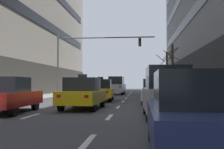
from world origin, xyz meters
TOP-DOWN VIEW (x-y plane):
  - ground_plane at (0.00, 0.00)m, footprint 120.00×120.00m
  - sidewalk_right at (6.68, 0.00)m, footprint 3.17×80.00m
  - lane_stripe_l1_s3 at (-1.70, -3.00)m, footprint 0.16×2.00m
  - lane_stripe_l1_s4 at (-1.70, 2.00)m, footprint 0.16×2.00m
  - lane_stripe_l1_s5 at (-1.70, 7.00)m, footprint 0.16×2.00m
  - lane_stripe_l1_s6 at (-1.70, 12.00)m, footprint 0.16×2.00m
  - lane_stripe_l1_s7 at (-1.70, 17.00)m, footprint 0.16×2.00m
  - lane_stripe_l1_s8 at (-1.70, 22.00)m, footprint 0.16×2.00m
  - lane_stripe_l1_s9 at (-1.70, 27.00)m, footprint 0.16×2.00m
  - lane_stripe_l1_s10 at (-1.70, 32.00)m, footprint 0.16×2.00m
  - lane_stripe_l2_s2 at (1.70, -8.00)m, footprint 0.16×2.00m
  - lane_stripe_l2_s3 at (1.70, -3.00)m, footprint 0.16×2.00m
  - lane_stripe_l2_s4 at (1.70, 2.00)m, footprint 0.16×2.00m
  - lane_stripe_l2_s5 at (1.70, 7.00)m, footprint 0.16×2.00m
  - lane_stripe_l2_s6 at (1.70, 12.00)m, footprint 0.16×2.00m
  - lane_stripe_l2_s7 at (1.70, 17.00)m, footprint 0.16×2.00m
  - lane_stripe_l2_s8 at (1.70, 22.00)m, footprint 0.16×2.00m
  - lane_stripe_l2_s9 at (1.70, 27.00)m, footprint 0.16×2.00m
  - lane_stripe_l2_s10 at (1.70, 32.00)m, footprint 0.16×2.00m
  - taxi_driving_0 at (-3.31, 20.16)m, footprint 1.82×4.28m
  - taxi_driving_1 at (-0.12, 0.49)m, footprint 2.02×4.61m
  - car_driving_2 at (-3.25, -1.89)m, footprint 2.04×4.60m
  - taxi_driving_3 at (-0.11, 7.32)m, footprint 2.12×4.67m
  - taxi_driving_4 at (-3.28, 26.72)m, footprint 1.97×4.49m
  - car_driving_5 at (0.11, 20.32)m, footprint 2.10×4.71m
  - car_parked_0 at (4.04, -9.14)m, footprint 1.87×4.37m
  - car_parked_1 at (4.04, -3.06)m, footprint 1.91×4.35m
  - car_parked_2 at (4.04, 4.18)m, footprint 2.01×4.56m
  - traffic_signal_0 at (-2.36, 13.78)m, footprint 10.10×0.35m
  - street_tree_0 at (6.37, 14.63)m, footprint 1.31×1.40m
  - street_tree_1 at (6.34, 20.49)m, footprint 2.25×2.25m

SIDE VIEW (x-z plane):
  - ground_plane at x=0.00m, z-range 0.00..0.00m
  - lane_stripe_l1_s3 at x=-1.70m, z-range 0.00..0.01m
  - lane_stripe_l1_s4 at x=-1.70m, z-range 0.00..0.01m
  - lane_stripe_l1_s5 at x=-1.70m, z-range 0.00..0.01m
  - lane_stripe_l1_s6 at x=-1.70m, z-range 0.00..0.01m
  - lane_stripe_l1_s7 at x=-1.70m, z-range 0.00..0.01m
  - lane_stripe_l1_s8 at x=-1.70m, z-range 0.00..0.01m
  - lane_stripe_l1_s9 at x=-1.70m, z-range 0.00..0.01m
  - lane_stripe_l1_s10 at x=-1.70m, z-range 0.00..0.01m
  - lane_stripe_l2_s2 at x=1.70m, z-range 0.00..0.01m
  - lane_stripe_l2_s3 at x=1.70m, z-range 0.00..0.01m
  - lane_stripe_l2_s4 at x=1.70m, z-range 0.00..0.01m
  - lane_stripe_l2_s5 at x=1.70m, z-range 0.00..0.01m
  - lane_stripe_l2_s6 at x=1.70m, z-range 0.00..0.01m
  - lane_stripe_l2_s7 at x=1.70m, z-range 0.00..0.01m
  - lane_stripe_l2_s8 at x=1.70m, z-range 0.00..0.01m
  - lane_stripe_l2_s9 at x=1.70m, z-range 0.00..0.01m
  - lane_stripe_l2_s10 at x=1.70m, z-range 0.00..0.01m
  - sidewalk_right at x=6.68m, z-range 0.00..0.14m
  - taxi_driving_0 at x=-3.31m, z-range -0.10..1.68m
  - car_parked_0 at x=4.04m, z-range -0.01..1.62m
  - taxi_driving_4 at x=-3.28m, z-range -0.10..1.75m
  - car_parked_2 at x=4.04m, z-range -0.01..1.68m
  - car_driving_2 at x=-3.25m, z-range -0.01..1.69m
  - taxi_driving_1 at x=-0.12m, z-range -0.10..1.79m
  - taxi_driving_3 at x=-0.11m, z-range -0.10..1.80m
  - car_parked_1 at x=4.04m, z-range 0.00..2.08m
  - car_driving_5 at x=0.11m, z-range -0.01..2.24m
  - street_tree_0 at x=6.37m, z-range 0.23..5.53m
  - street_tree_1 at x=6.34m, z-range 0.10..5.87m
  - traffic_signal_0 at x=-2.36m, z-range 1.44..7.90m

